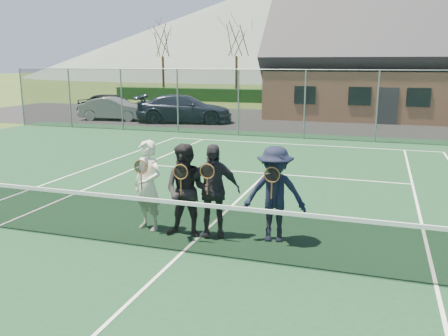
{
  "coord_description": "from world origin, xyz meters",
  "views": [
    {
      "loc": [
        3.15,
        -7.19,
        3.29
      ],
      "look_at": [
        0.27,
        1.5,
        1.25
      ],
      "focal_mm": 38.0,
      "sensor_mm": 36.0,
      "label": 1
    }
  ],
  "objects_px": {
    "car_b": "(114,109)",
    "player_c": "(212,190)",
    "tennis_net": "(182,225)",
    "player_b": "(187,191)",
    "player_a": "(148,185)",
    "clubhouse": "(400,51)",
    "car_a": "(113,105)",
    "player_d": "(275,194)",
    "car_c": "(184,109)"
  },
  "relations": [
    {
      "from": "player_b",
      "to": "player_d",
      "type": "height_order",
      "value": "same"
    },
    {
      "from": "car_c",
      "to": "player_c",
      "type": "bearing_deg",
      "value": -167.25
    },
    {
      "from": "car_a",
      "to": "car_c",
      "type": "distance_m",
      "value": 5.42
    },
    {
      "from": "car_a",
      "to": "player_c",
      "type": "height_order",
      "value": "player_c"
    },
    {
      "from": "tennis_net",
      "to": "player_a",
      "type": "xyz_separation_m",
      "value": [
        -1.12,
        0.92,
        0.38
      ]
    },
    {
      "from": "car_b",
      "to": "clubhouse",
      "type": "height_order",
      "value": "clubhouse"
    },
    {
      "from": "car_a",
      "to": "player_c",
      "type": "bearing_deg",
      "value": -144.52
    },
    {
      "from": "tennis_net",
      "to": "player_b",
      "type": "bearing_deg",
      "value": 106.46
    },
    {
      "from": "player_a",
      "to": "clubhouse",
      "type": "bearing_deg",
      "value": 77.5
    },
    {
      "from": "player_a",
      "to": "player_b",
      "type": "relative_size",
      "value": 1.0
    },
    {
      "from": "car_a",
      "to": "tennis_net",
      "type": "relative_size",
      "value": 0.37
    },
    {
      "from": "clubhouse",
      "to": "car_a",
      "type": "bearing_deg",
      "value": -161.67
    },
    {
      "from": "player_b",
      "to": "player_c",
      "type": "xyz_separation_m",
      "value": [
        0.44,
        0.2,
        0.0
      ]
    },
    {
      "from": "car_a",
      "to": "tennis_net",
      "type": "height_order",
      "value": "car_a"
    },
    {
      "from": "tennis_net",
      "to": "player_b",
      "type": "relative_size",
      "value": 6.49
    },
    {
      "from": "tennis_net",
      "to": "clubhouse",
      "type": "bearing_deg",
      "value": 80.54
    },
    {
      "from": "player_a",
      "to": "car_b",
      "type": "bearing_deg",
      "value": 123.08
    },
    {
      "from": "car_a",
      "to": "car_c",
      "type": "height_order",
      "value": "car_c"
    },
    {
      "from": "clubhouse",
      "to": "player_b",
      "type": "height_order",
      "value": "clubhouse"
    },
    {
      "from": "tennis_net",
      "to": "player_b",
      "type": "height_order",
      "value": "player_b"
    },
    {
      "from": "car_b",
      "to": "player_c",
      "type": "distance_m",
      "value": 20.01
    },
    {
      "from": "car_c",
      "to": "player_a",
      "type": "bearing_deg",
      "value": -171.27
    },
    {
      "from": "car_b",
      "to": "player_b",
      "type": "bearing_deg",
      "value": -151.45
    },
    {
      "from": "car_a",
      "to": "player_d",
      "type": "xyz_separation_m",
      "value": [
        13.98,
        -17.42,
        0.18
      ]
    },
    {
      "from": "car_a",
      "to": "player_c",
      "type": "distance_m",
      "value": 21.7
    },
    {
      "from": "car_c",
      "to": "player_b",
      "type": "bearing_deg",
      "value": -168.79
    },
    {
      "from": "car_c",
      "to": "clubhouse",
      "type": "relative_size",
      "value": 0.34
    },
    {
      "from": "car_a",
      "to": "clubhouse",
      "type": "distance_m",
      "value": 17.77
    },
    {
      "from": "car_a",
      "to": "car_c",
      "type": "xyz_separation_m",
      "value": [
        5.29,
        -1.17,
        0.03
      ]
    },
    {
      "from": "tennis_net",
      "to": "clubhouse",
      "type": "distance_m",
      "value": 24.57
    },
    {
      "from": "car_b",
      "to": "player_c",
      "type": "relative_size",
      "value": 2.22
    },
    {
      "from": "car_b",
      "to": "player_d",
      "type": "distance_m",
      "value": 20.66
    },
    {
      "from": "tennis_net",
      "to": "player_c",
      "type": "relative_size",
      "value": 6.49
    },
    {
      "from": "tennis_net",
      "to": "player_c",
      "type": "bearing_deg",
      "value": 77.84
    },
    {
      "from": "player_b",
      "to": "car_b",
      "type": "bearing_deg",
      "value": 124.99
    },
    {
      "from": "car_c",
      "to": "player_a",
      "type": "xyz_separation_m",
      "value": [
        6.18,
        -16.41,
        0.15
      ]
    },
    {
      "from": "clubhouse",
      "to": "player_d",
      "type": "relative_size",
      "value": 8.67
    },
    {
      "from": "car_a",
      "to": "car_b",
      "type": "relative_size",
      "value": 1.09
    },
    {
      "from": "car_b",
      "to": "player_d",
      "type": "height_order",
      "value": "player_d"
    },
    {
      "from": "player_c",
      "to": "player_d",
      "type": "xyz_separation_m",
      "value": [
        1.18,
        0.1,
        -0.0
      ]
    },
    {
      "from": "player_a",
      "to": "car_c",
      "type": "bearing_deg",
      "value": 110.65
    },
    {
      "from": "player_d",
      "to": "tennis_net",
      "type": "bearing_deg",
      "value": -142.12
    },
    {
      "from": "player_c",
      "to": "player_d",
      "type": "distance_m",
      "value": 1.19
    },
    {
      "from": "clubhouse",
      "to": "player_a",
      "type": "bearing_deg",
      "value": -102.5
    },
    {
      "from": "player_a",
      "to": "player_b",
      "type": "distance_m",
      "value": 0.9
    },
    {
      "from": "car_b",
      "to": "car_c",
      "type": "height_order",
      "value": "car_c"
    },
    {
      "from": "player_d",
      "to": "car_b",
      "type": "bearing_deg",
      "value": 129.16
    },
    {
      "from": "car_c",
      "to": "clubhouse",
      "type": "xyz_separation_m",
      "value": [
        11.3,
        6.67,
        3.22
      ]
    },
    {
      "from": "tennis_net",
      "to": "player_c",
      "type": "height_order",
      "value": "player_c"
    },
    {
      "from": "tennis_net",
      "to": "player_d",
      "type": "height_order",
      "value": "player_d"
    }
  ]
}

